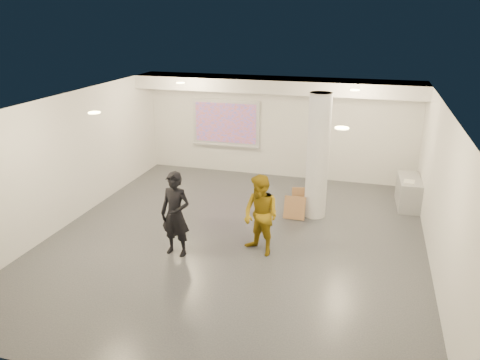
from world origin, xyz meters
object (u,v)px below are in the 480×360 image
(column, at_px, (318,157))
(projection_screen, at_px, (226,123))
(man, at_px, (261,215))
(woman, at_px, (175,214))
(credenza, at_px, (409,192))

(column, distance_m, projection_screen, 4.08)
(projection_screen, distance_m, man, 5.42)
(projection_screen, height_order, woman, projection_screen)
(column, bearing_deg, woman, -132.27)
(woman, xyz_separation_m, man, (1.64, 0.50, -0.04))
(credenza, bearing_deg, column, -153.03)
(column, distance_m, credenza, 2.79)
(projection_screen, height_order, credenza, projection_screen)
(woman, bearing_deg, projection_screen, 104.17)
(projection_screen, xyz_separation_m, man, (2.27, -4.87, -0.69))
(man, bearing_deg, projection_screen, 144.80)
(man, bearing_deg, woman, -133.24)
(projection_screen, bearing_deg, column, -40.56)
(projection_screen, xyz_separation_m, credenza, (5.32, -1.39, -1.15))
(credenza, relative_size, man, 0.76)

